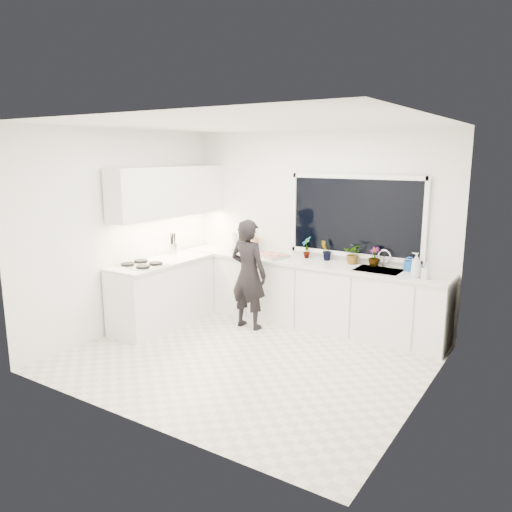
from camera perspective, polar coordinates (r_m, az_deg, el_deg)
The scene contains 25 objects.
floor at distance 6.05m, azimuth -0.96°, elevation -11.63°, with size 4.00×3.50×0.02m, color beige.
wall_back at distance 7.16m, azimuth 6.85°, elevation 3.29°, with size 4.00×0.02×2.70m, color white.
wall_left at distance 6.96m, azimuth -14.92°, elevation 2.73°, with size 0.02×3.50×2.70m, color white.
wall_right at distance 4.86m, azimuth 19.13°, elevation -1.24°, with size 0.02×3.50×2.70m, color white.
ceiling at distance 5.57m, azimuth -1.06°, elevation 15.04°, with size 4.00×3.50×0.02m, color white.
window at distance 6.87m, azimuth 11.28°, elevation 4.47°, with size 1.80×0.02×1.00m, color black.
base_cabinets_back at distance 7.08m, azimuth 5.57°, elevation -4.32°, with size 3.92×0.58×0.88m, color white.
base_cabinets_left at distance 7.15m, azimuth -10.62°, elevation -4.31°, with size 0.58×1.60×0.88m, color white.
countertop_back at distance 6.96m, azimuth 5.61°, elevation -0.69°, with size 3.94×0.62×0.04m, color silver.
countertop_left at distance 7.04m, azimuth -10.76°, elevation -0.71°, with size 0.62×1.60×0.04m, color silver.
upper_cabinets at distance 7.24m, azimuth -9.83°, elevation 7.27°, with size 0.34×2.10×0.70m, color white.
sink at distance 6.58m, azimuth 13.80°, elevation -1.97°, with size 0.58×0.42×0.14m, color silver.
faucet at distance 6.73m, azimuth 14.42°, elevation -0.30°, with size 0.03×0.03×0.22m, color silver.
stovetop at distance 6.80m, azimuth -12.91°, elevation -0.92°, with size 0.56×0.48×0.03m, color black.
person at distance 6.83m, azimuth -0.88°, elevation -2.09°, with size 0.55×0.36×1.52m, color black.
pizza_tray at distance 7.20m, azimuth 1.60°, elevation 0.06°, with size 0.49×0.36×0.03m, color silver.
pizza at distance 7.20m, azimuth 1.60°, elevation 0.19°, with size 0.45×0.32×0.01m, color red.
watering_can at distance 6.61m, azimuth 17.13°, elevation -1.08°, with size 0.14×0.14×0.13m, color #134EB5.
paper_towel_roll at distance 7.68m, azimuth -2.51°, elevation 1.65°, with size 0.11×0.11×0.26m, color white.
knife_block at distance 7.54m, azimuth -0.33°, elevation 1.31°, with size 0.13×0.10×0.22m, color #885E3F.
utensil_crock at distance 7.46m, azimuth -9.42°, elevation 0.82°, with size 0.13×0.13×0.16m, color #AAAAAF.
picture_frame_large at distance 7.73m, azimuth -1.32°, elevation 1.80°, with size 0.22×0.02×0.28m, color black.
picture_frame_small at distance 7.72m, azimuth -1.17°, elevation 1.86°, with size 0.25×0.02×0.30m, color black.
herb_plants at distance 6.88m, azimuth 9.99°, elevation 0.40°, with size 1.18×0.24×0.31m.
soap_bottles at distance 6.25m, azimuth 18.09°, elevation -1.17°, with size 0.24×0.12×0.30m.
Camera 1 is at (3.09, -4.62, 2.37)m, focal length 35.00 mm.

